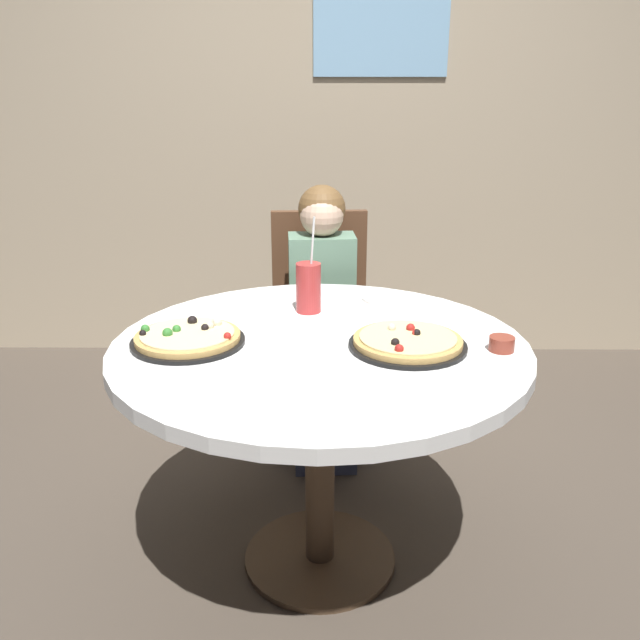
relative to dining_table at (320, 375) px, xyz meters
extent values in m
plane|color=#4C4238|center=(0.00, 0.00, -0.65)|extent=(8.00, 8.00, 0.00)
cube|color=tan|center=(0.00, 1.89, 0.80)|extent=(5.20, 0.12, 2.90)
cube|color=#8CBFE5|center=(0.29, 1.83, 1.16)|extent=(0.67, 0.02, 0.67)
cylinder|color=white|center=(0.00, 0.00, 0.08)|extent=(1.19, 1.19, 0.04)
cylinder|color=#4C3826|center=(0.00, 0.00, -0.28)|extent=(0.09, 0.09, 0.69)
cylinder|color=#4C3826|center=(0.00, 0.00, -0.64)|extent=(0.48, 0.48, 0.02)
cube|color=brown|center=(0.00, 0.81, -0.22)|extent=(0.43, 0.43, 0.04)
cube|color=brown|center=(-0.01, 0.99, 0.04)|extent=(0.40, 0.07, 0.52)
cylinder|color=brown|center=(-0.16, 0.63, -0.44)|extent=(0.04, 0.04, 0.41)
cylinder|color=brown|center=(0.18, 0.65, -0.44)|extent=(0.04, 0.04, 0.41)
cylinder|color=brown|center=(-0.18, 0.97, -0.44)|extent=(0.04, 0.04, 0.41)
cylinder|color=brown|center=(0.16, 0.99, -0.44)|extent=(0.04, 0.04, 0.41)
cube|color=#3F4766|center=(0.01, 0.65, -0.42)|extent=(0.26, 0.34, 0.45)
cube|color=slate|center=(0.00, 0.79, 0.02)|extent=(0.27, 0.18, 0.44)
sphere|color=beige|center=(0.00, 0.79, 0.32)|extent=(0.17, 0.17, 0.17)
sphere|color=brown|center=(0.00, 0.81, 0.34)|extent=(0.18, 0.18, 0.18)
cylinder|color=black|center=(0.24, -0.04, 0.11)|extent=(0.33, 0.33, 0.01)
cylinder|color=tan|center=(0.24, -0.04, 0.12)|extent=(0.30, 0.30, 0.02)
cylinder|color=beige|center=(0.24, -0.04, 0.13)|extent=(0.27, 0.27, 0.01)
sphere|color=black|center=(0.27, -0.02, 0.14)|extent=(0.02, 0.02, 0.02)
sphere|color=black|center=(0.20, -0.10, 0.14)|extent=(0.02, 0.02, 0.02)
sphere|color=#B2231E|center=(0.21, -0.14, 0.14)|extent=(0.02, 0.02, 0.02)
sphere|color=beige|center=(0.21, 0.02, 0.14)|extent=(0.02, 0.02, 0.02)
sphere|color=#B2231E|center=(0.26, 0.02, 0.14)|extent=(0.03, 0.03, 0.03)
sphere|color=#B2231E|center=(0.27, -0.02, 0.14)|extent=(0.02, 0.02, 0.02)
cylinder|color=black|center=(-0.37, -0.01, 0.11)|extent=(0.32, 0.32, 0.01)
cylinder|color=tan|center=(-0.37, -0.01, 0.12)|extent=(0.30, 0.30, 0.02)
cylinder|color=beige|center=(-0.37, -0.01, 0.13)|extent=(0.26, 0.26, 0.01)
sphere|color=beige|center=(-0.30, 0.05, 0.14)|extent=(0.03, 0.03, 0.03)
sphere|color=#387F33|center=(-0.42, -0.03, 0.14)|extent=(0.03, 0.03, 0.03)
sphere|color=black|center=(-0.33, 0.01, 0.14)|extent=(0.02, 0.02, 0.02)
sphere|color=black|center=(-0.49, -0.03, 0.14)|extent=(0.02, 0.02, 0.02)
sphere|color=black|center=(-0.37, 0.07, 0.14)|extent=(0.03, 0.03, 0.03)
sphere|color=#387F33|center=(-0.50, 0.00, 0.14)|extent=(0.03, 0.03, 0.03)
sphere|color=#387F33|center=(-0.41, 0.00, 0.14)|extent=(0.02, 0.02, 0.02)
sphere|color=#B2231E|center=(-0.25, -0.05, 0.14)|extent=(0.02, 0.02, 0.02)
sphere|color=beige|center=(-0.32, 0.03, 0.14)|extent=(0.02, 0.02, 0.02)
cylinder|color=#B73333|center=(-0.04, 0.28, 0.18)|extent=(0.08, 0.08, 0.16)
cylinder|color=white|center=(-0.03, 0.28, 0.30)|extent=(0.02, 0.03, 0.22)
cylinder|color=brown|center=(0.50, -0.06, 0.12)|extent=(0.07, 0.07, 0.04)
cylinder|color=white|center=(0.23, 0.40, 0.11)|extent=(0.18, 0.18, 0.01)
camera|label=1|loc=(0.02, -1.78, 0.79)|focal=37.76mm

